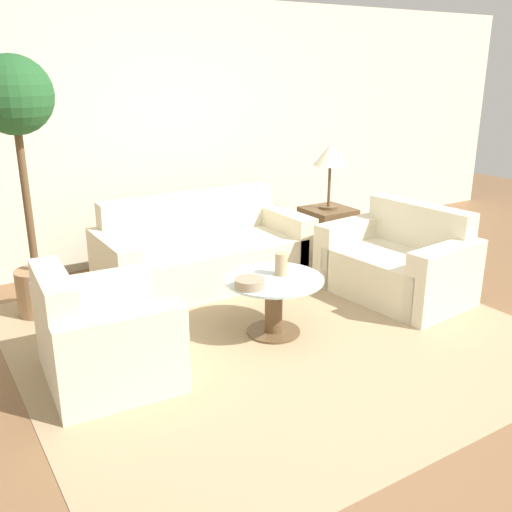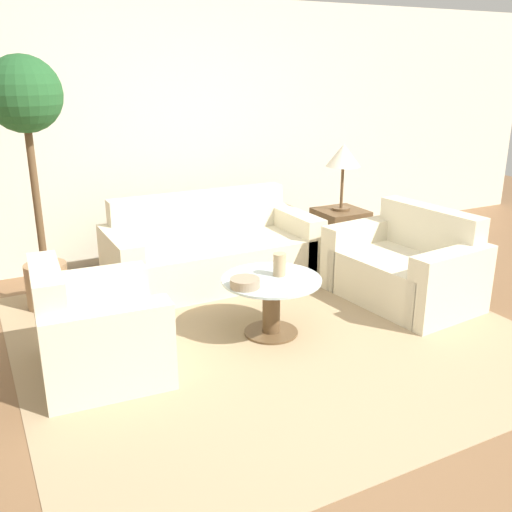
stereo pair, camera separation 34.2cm
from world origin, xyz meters
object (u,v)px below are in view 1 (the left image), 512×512
(armchair, at_px, (99,341))
(loveseat, at_px, (399,265))
(potted_plant, at_px, (18,136))
(vase, at_px, (281,264))
(sofa_main, at_px, (202,254))
(coffee_table, at_px, (274,298))
(table_lamp, at_px, (330,156))
(bowl, at_px, (250,283))

(armchair, bearing_deg, loveseat, -85.28)
(potted_plant, relative_size, vase, 11.85)
(sofa_main, height_order, armchair, sofa_main)
(coffee_table, xyz_separation_m, table_lamp, (1.41, 1.11, 0.80))
(vase, bearing_deg, armchair, 179.51)
(sofa_main, relative_size, armchair, 2.05)
(table_lamp, height_order, potted_plant, potted_plant)
(sofa_main, xyz_separation_m, coffee_table, (-0.05, -1.28, 0.02))
(coffee_table, bearing_deg, sofa_main, 87.72)
(potted_plant, xyz_separation_m, vase, (1.50, -1.30, -0.91))
(coffee_table, distance_m, potted_plant, 2.26)
(sofa_main, xyz_separation_m, potted_plant, (-1.47, 0.05, 1.18))
(potted_plant, xyz_separation_m, bowl, (1.17, -1.40, -0.96))
(sofa_main, xyz_separation_m, table_lamp, (1.36, -0.16, 0.83))
(loveseat, bearing_deg, coffee_table, -92.73)
(armchair, xyz_separation_m, coffee_table, (1.32, -0.04, 0.02))
(armchair, height_order, table_lamp, table_lamp)
(vase, bearing_deg, loveseat, 1.89)
(table_lamp, xyz_separation_m, bowl, (-1.66, -1.18, -0.61))
(loveseat, xyz_separation_m, vase, (-1.31, -0.04, 0.27))
(coffee_table, bearing_deg, armchair, 178.15)
(sofa_main, relative_size, loveseat, 1.49)
(vase, bearing_deg, sofa_main, 91.30)
(loveseat, bearing_deg, armchair, -95.12)
(potted_plant, bearing_deg, sofa_main, -2.03)
(potted_plant, height_order, bowl, potted_plant)
(sofa_main, height_order, loveseat, sofa_main)
(armchair, relative_size, vase, 5.51)
(sofa_main, height_order, table_lamp, table_lamp)
(coffee_table, bearing_deg, bowl, -164.90)
(loveseat, bearing_deg, bowl, -90.82)
(sofa_main, relative_size, potted_plant, 0.95)
(loveseat, distance_m, vase, 1.34)
(sofa_main, height_order, bowl, sofa_main)
(sofa_main, relative_size, bowl, 9.07)
(armchair, distance_m, table_lamp, 3.04)
(table_lamp, distance_m, potted_plant, 2.86)
(vase, bearing_deg, bowl, -163.44)
(sofa_main, distance_m, vase, 1.27)
(armchair, relative_size, loveseat, 0.73)
(loveseat, distance_m, table_lamp, 1.33)
(vase, height_order, bowl, vase)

